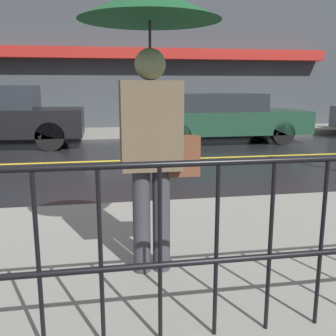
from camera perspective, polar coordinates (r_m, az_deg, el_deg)
ground_plane at (r=8.37m, az=-13.09°, el=0.84°), size 80.00×80.00×0.00m
sidewalk_near at (r=3.56m, az=-17.38°, el=-13.33°), size 28.00×2.98×0.14m
sidewalk_far at (r=12.83m, az=-12.06°, el=4.96°), size 28.00×2.01×0.14m
lane_marking at (r=8.37m, az=-13.09°, el=0.87°), size 25.20×0.12×0.01m
building_storefront at (r=13.99m, az=-12.51°, el=19.08°), size 28.00×0.85×6.84m
railing_foreground at (r=2.16m, az=-22.72°, el=-10.01°), size 12.00×0.04×1.03m
pedestrian at (r=2.85m, az=-2.50°, el=15.85°), size 0.99×0.99×2.07m
car_dark_green at (r=11.13m, az=7.74°, el=7.34°), size 4.58×1.79×1.35m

